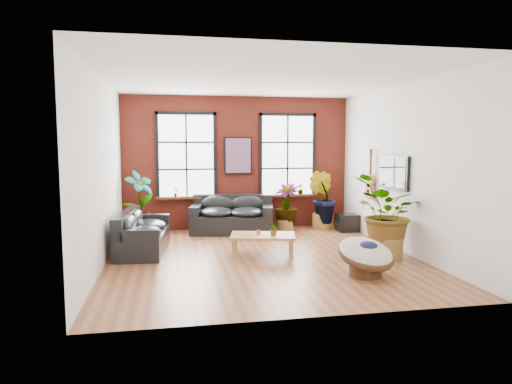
% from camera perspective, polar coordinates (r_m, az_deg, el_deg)
% --- Properties ---
extents(room, '(6.04, 6.54, 3.54)m').
position_cam_1_polar(room, '(9.09, 0.52, 2.82)').
color(room, brown).
rests_on(room, ground).
extents(sofa_back, '(2.21, 1.39, 0.94)m').
position_cam_1_polar(sofa_back, '(11.67, -3.00, -3.00)').
color(sofa_back, black).
rests_on(sofa_back, ground).
extents(sofa_left, '(1.09, 2.21, 0.85)m').
position_cam_1_polar(sofa_left, '(9.94, -14.21, -5.01)').
color(sofa_left, black).
rests_on(sofa_left, ground).
extents(coffee_table, '(1.43, 1.01, 0.50)m').
position_cam_1_polar(coffee_table, '(9.33, 0.85, -5.63)').
color(coffee_table, olive).
rests_on(coffee_table, ground).
extents(papasan_chair, '(1.17, 1.18, 0.71)m').
position_cam_1_polar(papasan_chair, '(8.06, 13.57, -7.69)').
color(papasan_chair, '#492C1A').
rests_on(papasan_chair, ground).
extents(poster, '(0.74, 0.06, 0.98)m').
position_cam_1_polar(poster, '(12.07, -2.25, 4.57)').
color(poster, black).
rests_on(poster, room).
extents(tv_wall_unit, '(0.13, 1.86, 1.20)m').
position_cam_1_polar(tv_wall_unit, '(10.48, 15.98, 1.89)').
color(tv_wall_unit, black).
rests_on(tv_wall_unit, room).
extents(media_box, '(0.55, 0.47, 0.45)m').
position_cam_1_polar(media_box, '(12.07, 11.36, -3.78)').
color(media_box, black).
rests_on(media_box, ground).
extents(pot_back_left, '(0.59, 0.59, 0.39)m').
position_cam_1_polar(pot_back_left, '(11.59, -14.25, -4.40)').
color(pot_back_left, olive).
rests_on(pot_back_left, ground).
extents(pot_back_right, '(0.65, 0.65, 0.40)m').
position_cam_1_polar(pot_back_right, '(12.41, 8.34, -3.57)').
color(pot_back_right, olive).
rests_on(pot_back_right, ground).
extents(pot_right_wall, '(0.60, 0.60, 0.42)m').
position_cam_1_polar(pot_right_wall, '(9.48, 16.19, -6.68)').
color(pot_right_wall, olive).
rests_on(pot_right_wall, ground).
extents(pot_mid, '(0.45, 0.45, 0.32)m').
position_cam_1_polar(pot_mid, '(11.85, 3.71, -4.18)').
color(pot_mid, olive).
rests_on(pot_mid, ground).
extents(floor_plant_back_left, '(0.93, 0.91, 1.48)m').
position_cam_1_polar(floor_plant_back_left, '(11.49, -14.31, -1.00)').
color(floor_plant_back_left, '#12441C').
rests_on(floor_plant_back_left, ground).
extents(floor_plant_back_right, '(0.96, 0.98, 1.38)m').
position_cam_1_polar(floor_plant_back_right, '(12.28, 8.25, -0.65)').
color(floor_plant_back_right, '#12441C').
rests_on(floor_plant_back_right, ground).
extents(floor_plant_right_wall, '(1.77, 1.76, 1.49)m').
position_cam_1_polar(floor_plant_right_wall, '(9.36, 16.06, -2.51)').
color(floor_plant_right_wall, '#12441C').
rests_on(floor_plant_right_wall, ground).
extents(floor_plant_mid, '(0.86, 0.86, 1.10)m').
position_cam_1_polar(floor_plant_mid, '(11.81, 3.83, -1.61)').
color(floor_plant_mid, '#12441C').
rests_on(floor_plant_mid, ground).
extents(table_plant, '(0.28, 0.26, 0.26)m').
position_cam_1_polar(table_plant, '(9.27, 2.27, -4.60)').
color(table_plant, '#12441C').
rests_on(table_plant, coffee_table).
extents(sill_plant_left, '(0.17, 0.17, 0.27)m').
position_cam_1_polar(sill_plant_left, '(11.95, -10.05, 0.07)').
color(sill_plant_left, '#12441C').
rests_on(sill_plant_left, room).
extents(sill_plant_right, '(0.19, 0.19, 0.27)m').
position_cam_1_polar(sill_plant_right, '(12.44, 5.57, 0.36)').
color(sill_plant_right, '#12441C').
rests_on(sill_plant_right, room).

